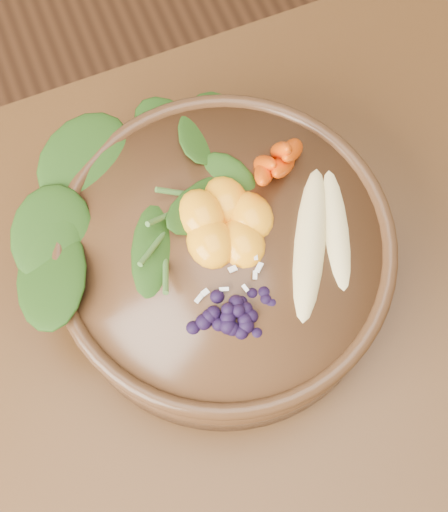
% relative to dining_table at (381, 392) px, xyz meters
% --- Properties ---
extents(ground, '(4.00, 4.00, 0.00)m').
position_rel_dining_table_xyz_m(ground, '(0.00, 0.00, -0.66)').
color(ground, '#381E0F').
rests_on(ground, ground).
extents(dining_table, '(1.60, 0.90, 0.75)m').
position_rel_dining_table_xyz_m(dining_table, '(0.00, 0.00, 0.00)').
color(dining_table, '#331C0C').
rests_on(dining_table, ground).
extents(stoneware_bowl, '(0.41, 0.41, 0.09)m').
position_rel_dining_table_xyz_m(stoneware_bowl, '(-0.12, 0.17, 0.14)').
color(stoneware_bowl, '#462A15').
rests_on(stoneware_bowl, dining_table).
extents(kale_heap, '(0.26, 0.25, 0.05)m').
position_rel_dining_table_xyz_m(kale_heap, '(-0.15, 0.25, 0.20)').
color(kale_heap, '#21450F').
rests_on(kale_heap, stoneware_bowl).
extents(carrot_cluster, '(0.09, 0.09, 0.09)m').
position_rel_dining_table_xyz_m(carrot_cluster, '(-0.04, 0.23, 0.22)').
color(carrot_cluster, '#F84302').
rests_on(carrot_cluster, stoneware_bowl).
extents(banana_halves, '(0.12, 0.17, 0.03)m').
position_rel_dining_table_xyz_m(banana_halves, '(-0.03, 0.14, 0.20)').
color(banana_halves, '#E0CC84').
rests_on(banana_halves, stoneware_bowl).
extents(mandarin_cluster, '(0.12, 0.13, 0.04)m').
position_rel_dining_table_xyz_m(mandarin_cluster, '(-0.11, 0.18, 0.20)').
color(mandarin_cluster, orange).
rests_on(mandarin_cluster, stoneware_bowl).
extents(blueberry_pile, '(0.18, 0.16, 0.04)m').
position_rel_dining_table_xyz_m(blueberry_pile, '(-0.14, 0.10, 0.20)').
color(blueberry_pile, black).
rests_on(blueberry_pile, stoneware_bowl).
extents(coconut_flakes, '(0.12, 0.11, 0.01)m').
position_rel_dining_table_xyz_m(coconut_flakes, '(-0.13, 0.14, 0.18)').
color(coconut_flakes, white).
rests_on(coconut_flakes, stoneware_bowl).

